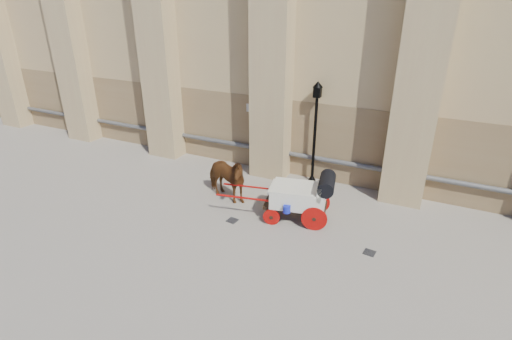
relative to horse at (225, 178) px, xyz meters
The scene contains 6 objects.
ground 2.04m from the horse, 32.46° to the right, with size 90.00×90.00×0.00m, color gray.
horse is the anchor object (origin of this frame).
carriage 2.86m from the horse, ahead, with size 3.82×1.70×1.62m.
street_lamp 3.74m from the horse, 49.68° to the left, with size 0.36×0.36×3.86m.
drain_grate_near 1.68m from the horse, 52.58° to the right, with size 0.32×0.32×0.01m, color black.
drain_grate_far 5.36m from the horse, 10.91° to the right, with size 0.32×0.32×0.01m, color black.
Camera 1 is at (4.70, -9.73, 6.80)m, focal length 28.00 mm.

